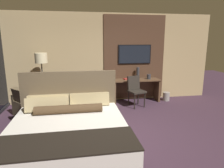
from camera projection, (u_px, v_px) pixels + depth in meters
ground_plane at (121, 135)px, 4.22m from camera, size 16.00×16.00×0.00m
wall_back_tv_panel at (108, 58)px, 6.43m from camera, size 7.20×0.09×2.80m
bed at (68, 133)px, 3.59m from camera, size 2.06×2.17×1.31m
desk at (136, 87)px, 6.50m from camera, size 1.52×0.50×0.73m
tv at (135, 54)px, 6.47m from camera, size 1.08×0.04×0.61m
desk_chair at (135, 88)px, 6.00m from camera, size 0.54×0.55×0.92m
armchair_by_window at (30, 105)px, 5.31m from camera, size 0.99×0.99×0.79m
floor_lamp at (41, 62)px, 5.61m from camera, size 0.34×0.34×1.62m
vase_tall at (138, 73)px, 6.51m from camera, size 0.10×0.10×0.37m
vase_short at (149, 77)px, 6.45m from camera, size 0.13×0.13×0.16m
book at (127, 79)px, 6.43m from camera, size 0.25×0.20×0.03m
waste_bin at (166, 96)px, 6.62m from camera, size 0.22×0.22×0.28m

